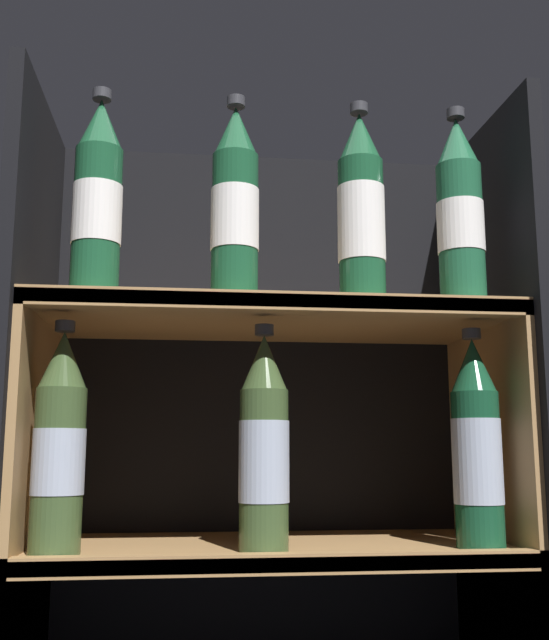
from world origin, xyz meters
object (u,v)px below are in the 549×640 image
(bottle_upper_front_3, at_px, (460,215))
(bottle_lower_front_1, at_px, (264,447))
(bottle_lower_front_0, at_px, (59,446))
(bottle_upper_front_1, at_px, (235,207))
(bottle_lower_front_2, at_px, (477,448))
(bottle_upper_front_2, at_px, (361,213))
(bottle_upper_front_0, at_px, (98,202))

(bottle_upper_front_3, height_order, bottle_lower_front_1, bottle_upper_front_3)
(bottle_lower_front_0, relative_size, bottle_lower_front_1, 1.00)
(bottle_upper_front_1, height_order, bottle_lower_front_2, bottle_upper_front_1)
(bottle_upper_front_1, xyz_separation_m, bottle_lower_front_0, (-0.22, 0.00, -0.33))
(bottle_upper_front_3, height_order, bottle_lower_front_0, bottle_upper_front_3)
(bottle_upper_front_2, distance_m, bottle_upper_front_3, 0.15)
(bottle_upper_front_2, relative_size, bottle_lower_front_2, 1.00)
(bottle_upper_front_1, bearing_deg, bottle_lower_front_1, 0.00)
(bottle_upper_front_0, bearing_deg, bottle_upper_front_2, -0.00)
(bottle_upper_front_3, bearing_deg, bottle_lower_front_1, -180.00)
(bottle_upper_front_2, height_order, bottle_lower_front_2, bottle_upper_front_2)
(bottle_upper_front_0, bearing_deg, bottle_lower_front_1, -0.00)
(bottle_upper_front_3, distance_m, bottle_lower_front_2, 0.33)
(bottle_lower_front_0, bearing_deg, bottle_upper_front_0, 0.00)
(bottle_lower_front_2, bearing_deg, bottle_lower_front_0, 180.00)
(bottle_upper_front_0, xyz_separation_m, bottle_upper_front_1, (0.19, -0.00, -0.00))
(bottle_upper_front_3, bearing_deg, bottle_lower_front_0, -180.00)
(bottle_upper_front_1, relative_size, bottle_lower_front_0, 1.00)
(bottle_upper_front_3, relative_size, bottle_lower_front_1, 1.00)
(bottle_upper_front_0, height_order, bottle_upper_front_1, same)
(bottle_lower_front_0, distance_m, bottle_lower_front_1, 0.26)
(bottle_lower_front_0, bearing_deg, bottle_lower_front_1, 0.00)
(bottle_upper_front_1, height_order, bottle_upper_front_3, same)
(bottle_upper_front_3, relative_size, bottle_lower_front_0, 1.00)
(bottle_lower_front_0, bearing_deg, bottle_lower_front_2, 0.00)
(bottle_upper_front_2, xyz_separation_m, bottle_lower_front_1, (-0.14, 0.00, -0.33))
(bottle_upper_front_0, relative_size, bottle_lower_front_1, 1.00)
(bottle_upper_front_2, height_order, bottle_upper_front_3, same)
(bottle_upper_front_1, bearing_deg, bottle_lower_front_0, 180.00)
(bottle_upper_front_1, distance_m, bottle_upper_front_2, 0.18)
(bottle_upper_front_1, xyz_separation_m, bottle_lower_front_2, (0.33, 0.00, -0.33))
(bottle_lower_front_0, distance_m, bottle_lower_front_2, 0.56)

